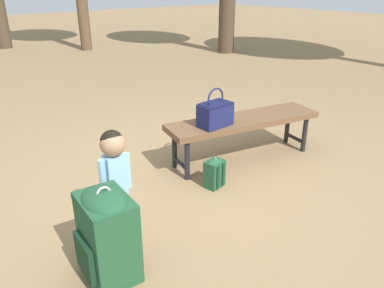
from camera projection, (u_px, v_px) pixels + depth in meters
The scene contains 6 objects.
ground_plane at pixel (184, 187), 3.41m from camera, with size 40.00×40.00×0.00m, color #8C704C.
park_bench at pixel (244, 123), 3.79m from camera, with size 1.65×0.75×0.45m.
handbag at pixel (215, 113), 3.51m from camera, with size 0.33×0.19×0.37m.
child_standing at pixel (115, 169), 2.54m from camera, with size 0.22×0.17×0.83m.
backpack_large at pixel (107, 232), 2.29m from camera, with size 0.36×0.40×0.63m.
backpack_small at pixel (214, 172), 3.37m from camera, with size 0.19×0.17×0.29m.
Camera 1 is at (1.84, 2.33, 1.72)m, focal length 35.44 mm.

